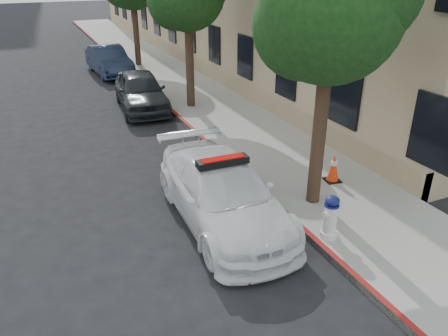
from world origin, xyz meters
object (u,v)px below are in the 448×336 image
object	(u,v)px
fire_hydrant	(330,217)
traffic_cone	(334,168)
police_car	(223,193)
parked_car_far	(109,61)
parked_car_mid	(141,91)

from	to	relation	value
fire_hydrant	traffic_cone	bearing A→B (deg)	42.70
police_car	parked_car_far	size ratio (longest dim) A/B	1.13
parked_car_mid	parked_car_far	size ratio (longest dim) A/B	1.00
parked_car_far	fire_hydrant	distance (m)	16.38
parked_car_mid	parked_car_far	xyz separation A→B (m)	(0.00, 6.20, -0.02)
police_car	fire_hydrant	world-z (taller)	police_car
traffic_cone	fire_hydrant	bearing A→B (deg)	-128.65
fire_hydrant	traffic_cone	size ratio (longest dim) A/B	1.27
fire_hydrant	traffic_cone	xyz separation A→B (m)	(1.57, 1.96, -0.09)
parked_car_far	police_car	bearing A→B (deg)	-95.82
traffic_cone	parked_car_far	bearing A→B (deg)	100.70
police_car	traffic_cone	distance (m)	3.18
police_car	fire_hydrant	distance (m)	2.27
police_car	traffic_cone	world-z (taller)	police_car
police_car	traffic_cone	bearing A→B (deg)	8.06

